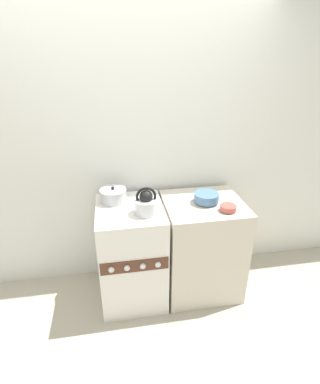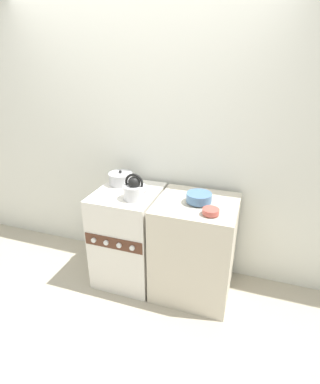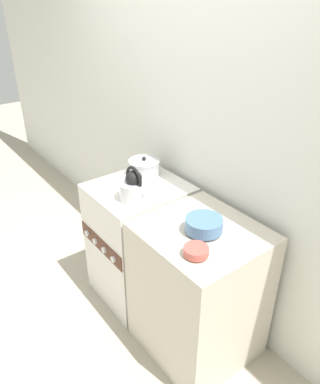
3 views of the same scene
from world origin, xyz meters
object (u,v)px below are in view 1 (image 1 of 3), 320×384
Objects in this scene: stove at (132,253)px; kettle at (147,204)px; enamel_bowl at (206,197)px; cooking_pot at (113,195)px; small_ceramic_bowl at (228,208)px.

stove is 0.57m from kettle.
kettle is at bearing -168.48° from enamel_bowl.
enamel_bowl reaches higher than stove.
enamel_bowl is at bearing -10.58° from cooking_pot.
kettle is at bearing -41.52° from stove.
kettle is 0.66m from small_ceramic_bowl.
cooking_pot reaches higher than enamel_bowl.
kettle reaches higher than cooking_pot.
stove is 4.35× the size of enamel_bowl.
cooking_pot is (-0.25, 0.25, -0.03)m from kettle.
stove is 3.93× the size of kettle.
small_ceramic_bowl is (0.78, -0.18, 0.48)m from stove.
enamel_bowl is at bearing 11.52° from kettle.
small_ceramic_bowl is (0.65, -0.07, -0.06)m from kettle.
enamel_bowl is at bearing -0.49° from stove.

